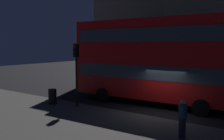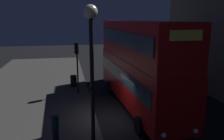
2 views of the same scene
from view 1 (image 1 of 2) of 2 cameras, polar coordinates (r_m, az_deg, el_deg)
ground_plane at (r=14.98m, az=10.46°, el=-10.02°), size 80.00×80.00×0.00m
building_with_clock at (r=29.05m, az=11.31°, el=12.50°), size 13.40×7.88×15.09m
double_decker_bus at (r=17.10m, az=8.64°, el=2.79°), size 11.28×3.16×5.77m
traffic_light_near_kerb at (r=15.71m, az=-8.27°, el=1.90°), size 0.38×0.39×4.02m
pedestrian at (r=10.98m, az=15.90°, el=-10.65°), size 0.36×0.36×1.67m
litter_bin at (r=17.23m, az=-13.53°, el=-5.93°), size 0.55×0.55×0.98m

